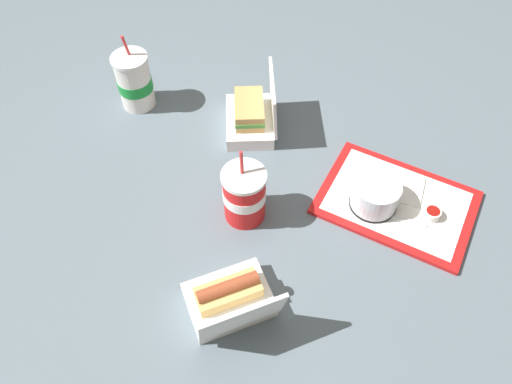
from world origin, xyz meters
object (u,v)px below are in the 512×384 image
at_px(food_tray, 396,202).
at_px(ketchup_cup, 432,213).
at_px(clamshell_hotdog_center, 230,300).
at_px(plastic_fork, 403,220).
at_px(soda_cup_corner, 135,81).
at_px(cake_container, 375,196).
at_px(clamshell_sandwich_left, 252,115).
at_px(soda_cup_right, 244,195).

relative_size(food_tray, ketchup_cup, 9.48).
distance_m(food_tray, clamshell_hotdog_center, 0.49).
bearing_deg(plastic_fork, soda_cup_corner, -11.89).
height_order(cake_container, ketchup_cup, cake_container).
xyz_separation_m(clamshell_sandwich_left, soda_cup_right, (-0.12, 0.28, 0.03)).
xyz_separation_m(ketchup_cup, soda_cup_corner, (0.87, -0.04, 0.06)).
distance_m(cake_container, soda_cup_right, 0.32).
height_order(plastic_fork, soda_cup_corner, soda_cup_corner).
relative_size(ketchup_cup, plastic_fork, 0.36).
xyz_separation_m(food_tray, soda_cup_corner, (0.78, -0.03, 0.08)).
xyz_separation_m(ketchup_cup, plastic_fork, (0.06, 0.04, -0.01)).
xyz_separation_m(plastic_fork, clamshell_hotdog_center, (0.27, 0.38, 0.03)).
relative_size(soda_cup_right, soda_cup_corner, 0.93).
xyz_separation_m(soda_cup_right, soda_cup_corner, (0.46, -0.22, 0.00)).
bearing_deg(soda_cup_corner, cake_container, 174.82).
bearing_deg(cake_container, clamshell_hotdog_center, 63.91).
bearing_deg(ketchup_cup, clamshell_hotdog_center, 51.60).
bearing_deg(ketchup_cup, soda_cup_corner, -2.66).
bearing_deg(soda_cup_corner, ketchup_cup, 177.34).
relative_size(plastic_fork, soda_cup_corner, 0.49).
bearing_deg(cake_container, food_tray, -144.43).
height_order(ketchup_cup, clamshell_sandwich_left, clamshell_sandwich_left).
bearing_deg(clamshell_sandwich_left, soda_cup_corner, 9.54).
bearing_deg(cake_container, soda_cup_corner, -5.18).
bearing_deg(ketchup_cup, food_tray, -7.31).
distance_m(ketchup_cup, soda_cup_right, 0.45).
height_order(food_tray, soda_cup_corner, soda_cup_corner).
distance_m(ketchup_cup, plastic_fork, 0.07).
distance_m(ketchup_cup, clamshell_hotdog_center, 0.53).
relative_size(plastic_fork, clamshell_sandwich_left, 0.48).
bearing_deg(clamshell_hotdog_center, soda_cup_corner, -40.07).
bearing_deg(clamshell_sandwich_left, soda_cup_right, 112.57).
distance_m(food_tray, soda_cup_corner, 0.79).
height_order(food_tray, ketchup_cup, ketchup_cup).
height_order(food_tray, clamshell_sandwich_left, clamshell_sandwich_left).
relative_size(food_tray, clamshell_hotdog_center, 1.57).
xyz_separation_m(cake_container, soda_cup_right, (0.28, 0.15, 0.03)).
bearing_deg(clamshell_sandwich_left, clamshell_hotdog_center, 111.38).
xyz_separation_m(clamshell_hotdog_center, clamshell_sandwich_left, (0.20, -0.51, 0.00)).
distance_m(clamshell_hotdog_center, soda_cup_corner, 0.71).
height_order(clamshell_sandwich_left, soda_cup_corner, soda_cup_corner).
height_order(food_tray, plastic_fork, plastic_fork).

